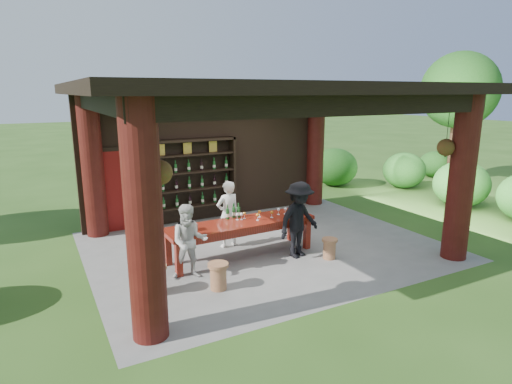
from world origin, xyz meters
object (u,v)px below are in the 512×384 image
guest_man (299,220)px  napkin_basket (190,227)px  stool_far_left (156,279)px  wine_shelf (189,181)px  tasting_table (241,227)px  stool_near_right (329,248)px  host (228,214)px  stool_near_left (218,276)px  guest_woman (189,242)px

guest_man → napkin_basket: 2.23m
stool_far_left → wine_shelf: bearing=62.5°
wine_shelf → stool_far_left: 4.15m
tasting_table → stool_near_right: size_ratio=7.46×
host → guest_man: (1.04, -1.22, 0.05)m
host → wine_shelf: bearing=-92.5°
stool_far_left → guest_man: 3.12m
napkin_basket → stool_far_left: bearing=-138.5°
stool_near_left → stool_near_right: 2.57m
wine_shelf → host: size_ratio=1.68×
guest_man → guest_woman: bearing=164.9°
wine_shelf → stool_near_left: 4.12m
host → napkin_basket: size_ratio=5.69×
stool_far_left → guest_woman: 0.92m
stool_far_left → host: (2.02, 1.52, 0.47)m
guest_woman → napkin_basket: (0.16, 0.43, 0.12)m
tasting_table → guest_woman: size_ratio=2.29×
stool_near_left → stool_far_left: 1.05m
wine_shelf → stool_near_left: (-0.88, -3.94, -0.85)m
stool_near_left → napkin_basket: napkin_basket is taller
tasting_table → stool_near_left: bearing=-130.4°
wine_shelf → guest_man: size_ratio=1.57×
stool_far_left → napkin_basket: size_ratio=1.94×
stool_near_right → stool_far_left: size_ratio=0.85×
napkin_basket → tasting_table: bearing=3.7°
tasting_table → host: bearing=89.4°
tasting_table → host: (0.01, 0.66, 0.11)m
guest_woman → napkin_basket: guest_woman is taller
stool_near_left → guest_woman: guest_woman is taller
tasting_table → stool_far_left: 2.22m
tasting_table → host: host is taller
stool_near_left → stool_near_right: stool_near_left is taller
wine_shelf → napkin_basket: wine_shelf is taller
guest_man → stool_near_left: bearing=-176.8°
napkin_basket → stool_near_right: bearing=-18.4°
wine_shelf → tasting_table: 2.79m
stool_near_left → stool_far_left: size_ratio=0.94×
stool_far_left → napkin_basket: napkin_basket is taller
stool_near_left → stool_far_left: stool_far_left is taller
wine_shelf → napkin_basket: (-0.99, -2.82, -0.28)m
guest_woman → guest_man: guest_man is taller
host → guest_man: 1.61m
wine_shelf → stool_far_left: bearing=-117.5°
guest_man → stool_far_left: bearing=171.8°
stool_far_left → napkin_basket: 1.31m
tasting_table → guest_man: bearing=-28.0°
stool_near_right → host: (-1.54, 1.62, 0.51)m
tasting_table → napkin_basket: size_ratio=12.27×
stool_near_left → guest_man: bearing=17.0°
stool_near_right → stool_far_left: bearing=178.3°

